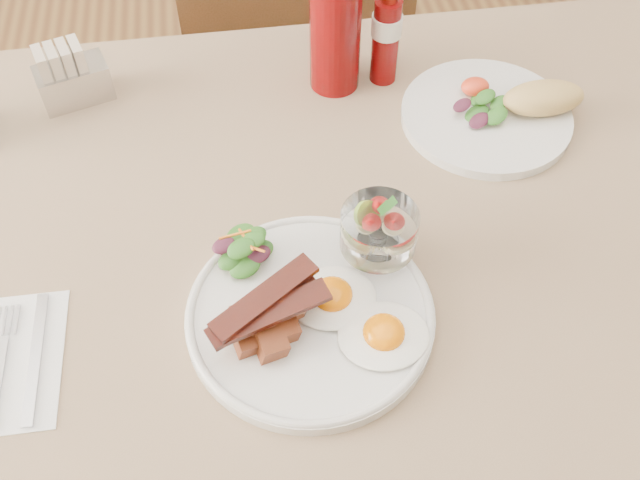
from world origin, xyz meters
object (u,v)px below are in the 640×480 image
at_px(second_plate, 500,110).
at_px(sugar_caddy, 71,78).
at_px(chair_far, 294,55).
at_px(ketchup_bottle, 335,25).
at_px(hot_sauce_bottle, 386,36).
at_px(table, 351,273).
at_px(main_plate, 310,315).
at_px(fruit_cup, 379,230).

xyz_separation_m(second_plate, sugar_caddy, (-0.60, 0.13, 0.02)).
distance_m(chair_far, ketchup_bottle, 0.50).
relative_size(chair_far, second_plate, 3.56).
distance_m(chair_far, second_plate, 0.60).
distance_m(ketchup_bottle, hot_sauce_bottle, 0.08).
height_order(chair_far, ketchup_bottle, ketchup_bottle).
relative_size(chair_far, hot_sauce_bottle, 6.02).
distance_m(table, chair_far, 0.68).
relative_size(table, ketchup_bottle, 6.16).
distance_m(table, main_plate, 0.17).
bearing_deg(second_plate, main_plate, -136.63).
bearing_deg(ketchup_bottle, second_plate, -27.42).
distance_m(fruit_cup, sugar_caddy, 0.52).
height_order(table, ketchup_bottle, ketchup_bottle).
relative_size(chair_far, ketchup_bottle, 4.31).
relative_size(table, chair_far, 1.43).
bearing_deg(fruit_cup, chair_far, 91.31).
height_order(ketchup_bottle, sugar_caddy, ketchup_bottle).
relative_size(main_plate, second_plate, 1.07).
bearing_deg(second_plate, fruit_cup, -134.30).
bearing_deg(main_plate, sugar_caddy, 123.87).
relative_size(table, sugar_caddy, 11.96).
bearing_deg(main_plate, chair_far, 84.78).
bearing_deg(ketchup_bottle, main_plate, -102.82).
height_order(chair_far, fruit_cup, chair_far).
xyz_separation_m(table, second_plate, (0.24, 0.17, 0.10)).
distance_m(ketchup_bottle, sugar_caddy, 0.38).
height_order(main_plate, hot_sauce_bottle, hot_sauce_bottle).
height_order(chair_far, main_plate, chair_far).
bearing_deg(main_plate, fruit_cup, 36.52).
bearing_deg(ketchup_bottle, chair_far, 93.21).
relative_size(hot_sauce_bottle, sugar_caddy, 1.39).
bearing_deg(main_plate, hot_sauce_bottle, 67.82).
distance_m(fruit_cup, ketchup_bottle, 0.34).
xyz_separation_m(second_plate, hot_sauce_bottle, (-0.14, 0.11, 0.06)).
relative_size(table, fruit_cup, 14.88).
relative_size(fruit_cup, hot_sauce_bottle, 0.58).
distance_m(main_plate, second_plate, 0.43).
xyz_separation_m(chair_far, second_plate, (0.24, -0.49, 0.24)).
distance_m(second_plate, hot_sauce_bottle, 0.19).
height_order(fruit_cup, ketchup_bottle, ketchup_bottle).
bearing_deg(sugar_caddy, main_plate, -73.87).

